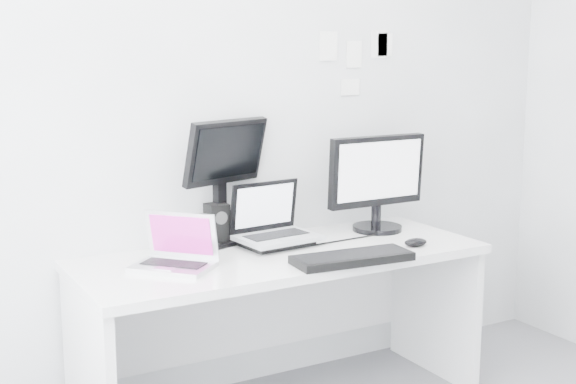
{
  "coord_description": "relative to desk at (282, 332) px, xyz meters",
  "views": [
    {
      "loc": [
        -1.61,
        -1.65,
        1.61
      ],
      "look_at": [
        0.02,
        1.23,
        1.0
      ],
      "focal_mm": 48.84,
      "sensor_mm": 36.0,
      "label": 1
    }
  ],
  "objects": [
    {
      "name": "wall_note_3",
      "position": [
        0.58,
        0.34,
        1.05
      ],
      "size": [
        0.11,
        0.0,
        0.08
      ],
      "primitive_type": "cube",
      "color": "white",
      "rests_on": "back_wall"
    },
    {
      "name": "speaker",
      "position": [
        -0.19,
        0.27,
        0.46
      ],
      "size": [
        0.1,
        0.1,
        0.19
      ],
      "primitive_type": "cube",
      "rotation": [
        0.0,
        0.0,
        0.02
      ],
      "color": "black",
      "rests_on": "desk"
    },
    {
      "name": "rear_monitor",
      "position": [
        -0.15,
        0.28,
        0.66
      ],
      "size": [
        0.46,
        0.28,
        0.59
      ],
      "primitive_type": "cube",
      "rotation": [
        0.0,
        0.0,
        0.31
      ],
      "color": "black",
      "rests_on": "desk"
    },
    {
      "name": "wall_note_0",
      "position": [
        0.45,
        0.34,
        1.26
      ],
      "size": [
        0.1,
        0.0,
        0.14
      ],
      "primitive_type": "cube",
      "color": "white",
      "rests_on": "back_wall"
    },
    {
      "name": "back_wall",
      "position": [
        0.0,
        0.35,
        0.99
      ],
      "size": [
        3.6,
        0.0,
        3.6
      ],
      "primitive_type": "plane",
      "rotation": [
        1.57,
        0.0,
        0.0
      ],
      "color": "silver",
      "rests_on": "ground"
    },
    {
      "name": "wall_note_2",
      "position": [
        0.75,
        0.34,
        1.26
      ],
      "size": [
        0.1,
        0.0,
        0.14
      ],
      "primitive_type": "cube",
      "color": "white",
      "rests_on": "back_wall"
    },
    {
      "name": "wall_note_1",
      "position": [
        0.6,
        0.34,
        1.22
      ],
      "size": [
        0.09,
        0.0,
        0.13
      ],
      "primitive_type": "cube",
      "color": "white",
      "rests_on": "back_wall"
    },
    {
      "name": "desk",
      "position": [
        0.0,
        0.0,
        0.0
      ],
      "size": [
        1.8,
        0.7,
        0.73
      ],
      "primitive_type": "cube",
      "color": "white",
      "rests_on": "ground"
    },
    {
      "name": "keyboard",
      "position": [
        0.18,
        -0.28,
        0.38
      ],
      "size": [
        0.52,
        0.23,
        0.03
      ],
      "primitive_type": "cube",
      "rotation": [
        0.0,
        0.0,
        -0.09
      ],
      "color": "black",
      "rests_on": "desk"
    },
    {
      "name": "macbook",
      "position": [
        -0.51,
        -0.02,
        0.48
      ],
      "size": [
        0.38,
        0.39,
        0.23
      ],
      "primitive_type": "cube",
      "rotation": [
        0.0,
        0.0,
        -0.84
      ],
      "color": "#B7B7BC",
      "rests_on": "desk"
    },
    {
      "name": "mouse",
      "position": [
        0.58,
        -0.2,
        0.38
      ],
      "size": [
        0.12,
        0.08,
        0.04
      ],
      "primitive_type": "ellipsoid",
      "rotation": [
        0.0,
        0.0,
        -0.05
      ],
      "color": "black",
      "rests_on": "desk"
    },
    {
      "name": "dell_laptop",
      "position": [
        0.04,
        0.1,
        0.51
      ],
      "size": [
        0.38,
        0.31,
        0.29
      ],
      "primitive_type": "cube",
      "rotation": [
        0.0,
        0.0,
        0.1
      ],
      "color": "#ADB1B5",
      "rests_on": "desk"
    },
    {
      "name": "samsung_monitor",
      "position": [
        0.61,
        0.14,
        0.61
      ],
      "size": [
        0.53,
        0.25,
        0.48
      ],
      "primitive_type": "cube",
      "rotation": [
        0.0,
        0.0,
        0.01
      ],
      "color": "black",
      "rests_on": "desk"
    },
    {
      "name": "wall_note_4",
      "position": [
        0.79,
        0.34,
        1.26
      ],
      "size": [
        0.09,
        0.0,
        0.11
      ],
      "primitive_type": "cube",
      "color": "white",
      "rests_on": "back_wall"
    }
  ]
}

